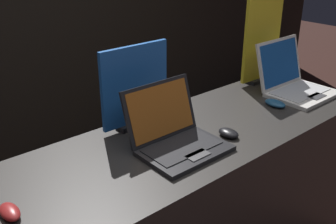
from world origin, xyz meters
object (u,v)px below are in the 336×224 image
object	(u,v)px
mouse_back	(275,103)
laptop_back	(294,82)
mouse_front	(10,212)
promo_stand_middle	(135,89)
laptop_middle	(175,135)
promo_stand_back	(262,41)
mouse_middle	(228,133)

from	to	relation	value
mouse_back	laptop_back	bearing A→B (deg)	12.79
mouse_back	mouse_front	bearing A→B (deg)	179.25
promo_stand_middle	mouse_back	xyz separation A→B (m)	(0.69, -0.29, -0.17)
laptop_middle	laptop_back	xyz separation A→B (m)	(0.93, 0.04, 0.01)
mouse_front	promo_stand_middle	xyz separation A→B (m)	(0.69, 0.27, 0.17)
mouse_front	laptop_back	bearing A→B (deg)	1.29
promo_stand_back	promo_stand_middle	bearing A→B (deg)	-179.40
laptop_back	mouse_front	bearing A→B (deg)	-178.71
laptop_middle	promo_stand_middle	size ratio (longest dim) A/B	0.92
mouse_front	laptop_back	distance (m)	1.63
laptop_middle	mouse_middle	bearing A→B (deg)	-17.94
laptop_middle	laptop_back	size ratio (longest dim) A/B	0.96
mouse_front	laptop_middle	xyz separation A→B (m)	(0.69, -0.01, 0.04)
laptop_middle	mouse_back	size ratio (longest dim) A/B	2.98
laptop_back	mouse_back	bearing A→B (deg)	-167.21
mouse_front	promo_stand_middle	distance (m)	0.76
laptop_middle	mouse_back	xyz separation A→B (m)	(0.69, -0.01, -0.04)
mouse_front	laptop_middle	world-z (taller)	laptop_middle
laptop_middle	mouse_back	world-z (taller)	laptop_middle
mouse_front	mouse_back	distance (m)	1.39
promo_stand_back	mouse_middle	bearing A→B (deg)	-151.96
laptop_back	mouse_middle	bearing A→B (deg)	-169.80
promo_stand_middle	mouse_back	bearing A→B (deg)	-22.54
mouse_back	promo_stand_back	size ratio (longest dim) A/B	0.23
laptop_middle	promo_stand_middle	world-z (taller)	promo_stand_middle
laptop_middle	laptop_back	distance (m)	0.93
laptop_back	promo_stand_back	xyz separation A→B (m)	(0.00, 0.24, 0.19)
mouse_front	promo_stand_back	bearing A→B (deg)	9.71
mouse_front	mouse_middle	world-z (taller)	mouse_middle
laptop_back	promo_stand_back	bearing A→B (deg)	90.00
mouse_middle	promo_stand_back	distance (m)	0.81
mouse_front	promo_stand_back	xyz separation A→B (m)	(1.63, 0.28, 0.24)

